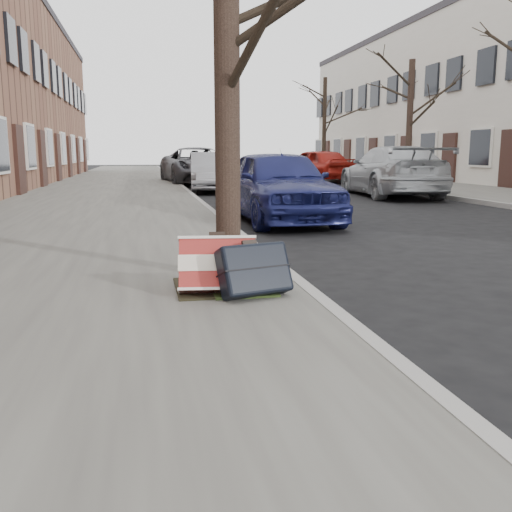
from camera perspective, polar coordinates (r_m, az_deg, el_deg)
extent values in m
plane|color=black|center=(4.81, 23.42, -6.48)|extent=(120.00, 120.00, 0.00)
cube|color=slate|center=(18.84, -14.40, 6.17)|extent=(5.00, 70.00, 0.12)
cube|color=slate|center=(21.54, 18.02, 6.47)|extent=(4.00, 70.00, 0.12)
cube|color=black|center=(5.15, -3.29, -3.08)|extent=(0.85, 0.85, 0.02)
cylinder|color=black|center=(5.61, -2.99, 23.72)|extent=(0.24, 0.24, 5.01)
cube|color=maroon|center=(4.88, -3.87, -0.94)|extent=(0.68, 0.43, 0.50)
cube|color=black|center=(4.76, -0.20, -1.35)|extent=(0.68, 0.51, 0.47)
imported|color=navy|center=(11.01, 2.28, 7.09)|extent=(1.84, 4.19, 1.40)
imported|color=#A6A8AE|center=(19.63, -4.44, 8.38)|extent=(1.74, 4.15, 1.33)
imported|color=#3E3E43|center=(24.23, -5.89, 8.96)|extent=(3.02, 5.71, 1.53)
imported|color=#A6A9AD|center=(17.90, 13.40, 8.23)|extent=(2.58, 5.36, 1.50)
imported|color=maroon|center=(25.98, 5.97, 9.00)|extent=(2.93, 4.69, 1.49)
cylinder|color=black|center=(22.59, 15.10, 12.72)|extent=(0.23, 0.23, 4.56)
cylinder|color=black|center=(32.13, 6.84, 12.73)|extent=(0.22, 0.22, 5.18)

